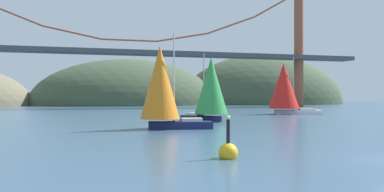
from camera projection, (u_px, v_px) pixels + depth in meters
name	position (u px, v px, depth m)	size (l,w,h in m)	color
headland_right	(263.00, 104.00, 169.09)	(68.18, 44.00, 39.61)	#425138
headland_center	(127.00, 105.00, 152.93)	(68.74, 44.00, 33.19)	#425138
suspension_bridge	(130.00, 49.00, 113.20)	(139.51, 6.00, 35.36)	brown
sailboat_green_sail	(211.00, 87.00, 55.98)	(6.16, 7.85, 9.14)	#191E4C
sailboat_red_spinnaker	(285.00, 87.00, 77.86)	(10.58, 7.01, 10.55)	white
sailboat_orange_sail	(162.00, 85.00, 43.57)	(7.89, 4.73, 10.01)	#191E4C
channel_buoy	(228.00, 152.00, 23.28)	(1.10, 1.10, 2.64)	gold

